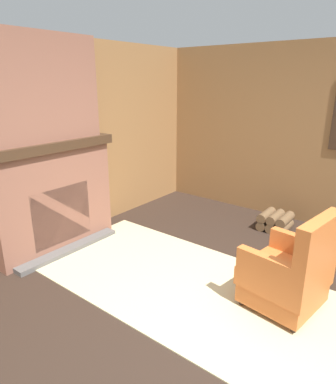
# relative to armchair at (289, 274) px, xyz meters

# --- Properties ---
(ground_plane) EXTENTS (14.00, 14.00, 0.00)m
(ground_plane) POSITION_rel_armchair_xyz_m (-0.16, -0.58, -0.36)
(ground_plane) COLOR #2D2119
(wood_panel_wall_left) EXTENTS (0.06, 6.19, 2.57)m
(wood_panel_wall_left) POSITION_rel_armchair_xyz_m (-2.98, -0.58, 0.93)
(wood_panel_wall_left) COLOR olive
(wood_panel_wall_left) RESTS_ON ground
(fireplace_hearth) EXTENTS (0.56, 1.66, 1.37)m
(fireplace_hearth) POSITION_rel_armchair_xyz_m (-2.77, -0.58, 0.32)
(fireplace_hearth) COLOR brown
(fireplace_hearth) RESTS_ON ground
(chimney_breast) EXTENTS (0.31, 1.37, 1.18)m
(chimney_breast) POSITION_rel_armchair_xyz_m (-2.78, -0.58, 1.61)
(chimney_breast) COLOR brown
(chimney_breast) RESTS_ON fireplace_hearth
(area_rug) EXTENTS (4.06, 1.66, 0.01)m
(area_rug) POSITION_rel_armchair_xyz_m (-0.66, -0.28, -0.35)
(area_rug) COLOR #C6B789
(area_rug) RESTS_ON ground
(armchair) EXTENTS (0.74, 0.76, 0.97)m
(armchair) POSITION_rel_armchair_xyz_m (0.00, 0.00, 0.00)
(armchair) COLOR #C6662D
(armchair) RESTS_ON ground
(firewood_stack) EXTENTS (0.42, 0.42, 0.25)m
(firewood_stack) POSITION_rel_armchair_xyz_m (-0.77, 1.67, -0.23)
(firewood_stack) COLOR brown
(firewood_stack) RESTS_ON ground
(oil_lamp_vase) EXTENTS (0.10, 0.10, 0.32)m
(oil_lamp_vase) POSITION_rel_armchair_xyz_m (-2.81, -0.97, 1.13)
(oil_lamp_vase) COLOR silver
(oil_lamp_vase) RESTS_ON fireplace_hearth
(storage_case) EXTENTS (0.17, 0.27, 0.13)m
(storage_case) POSITION_rel_armchair_xyz_m (-2.81, -0.45, 1.08)
(storage_case) COLOR black
(storage_case) RESTS_ON fireplace_hearth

